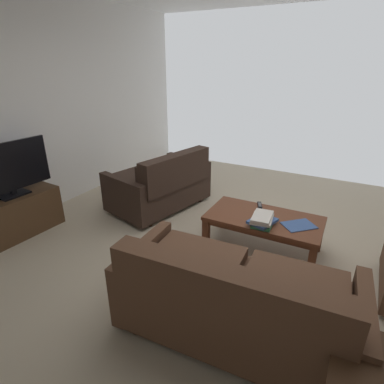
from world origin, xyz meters
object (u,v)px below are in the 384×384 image
end_table (379,378)px  tv_stand (19,215)px  sofa_main (234,300)px  coffee_table (264,222)px  book_stack (262,220)px  flat_tv (8,169)px  loose_magazine (299,225)px  tv_remote (260,205)px  loveseat_near (162,184)px

end_table → tv_stand: bearing=-8.2°
sofa_main → coffee_table: (0.14, -1.26, -0.01)m
coffee_table → end_table: 1.85m
sofa_main → end_table: sofa_main is taller
book_stack → coffee_table: bearing=-81.5°
sofa_main → flat_tv: 2.86m
tv_stand → sofa_main: bearing=175.0°
flat_tv → book_stack: (-2.70, -0.83, -0.36)m
loose_magazine → flat_tv: bearing=-115.8°
tv_stand → loose_magazine: 3.19m
coffee_table → tv_remote: bearing=-63.3°
tv_stand → flat_tv: (-0.00, -0.00, 0.57)m
book_stack → loveseat_near: bearing=-20.2°
end_table → tv_remote: end_table is taller
end_table → tv_stand: end_table is taller
end_table → loose_magazine: (0.67, -1.52, -0.04)m
loveseat_near → coffee_table: bearing=165.6°
sofa_main → tv_remote: sofa_main is taller
loveseat_near → coffee_table: loveseat_near is taller
flat_tv → coffee_table: bearing=-159.2°
end_table → coffee_table: bearing=-56.4°
flat_tv → tv_remote: 2.87m
tv_remote → loose_magazine: size_ratio=0.53×
loose_magazine → coffee_table: bearing=-137.4°
sofa_main → loveseat_near: loveseat_near is taller
tv_stand → book_stack: bearing=-162.9°
tv_stand → loose_magazine: size_ratio=3.03×
coffee_table → tv_stand: (2.67, 1.01, -0.09)m
flat_tv → tv_remote: bearing=-153.8°
tv_remote → loose_magazine: bearing=151.4°
sofa_main → end_table: (-0.88, 0.28, 0.10)m
tv_stand → flat_tv: 0.57m
end_table → book_stack: size_ratio=1.63×
tv_stand → book_stack: size_ratio=2.86×
loose_magazine → book_stack: bearing=-107.9°
loveseat_near → sofa_main: bearing=135.7°
flat_tv → tv_remote: size_ratio=5.81×
tv_remote → tv_stand: bearing=26.2°
tv_remote → loveseat_near: bearing=-6.3°
tv_remote → loose_magazine: tv_remote is taller
book_stack → tv_remote: size_ratio=1.98×
end_table → sofa_main: bearing=-17.7°
loveseat_near → tv_remote: loveseat_near is taller
coffee_table → loose_magazine: 0.37m
coffee_table → tv_remote: tv_remote is taller
end_table → tv_remote: (1.15, -1.78, -0.03)m
loveseat_near → end_table: (-2.59, 1.94, 0.09)m
flat_tv → book_stack: flat_tv is taller
end_table → flat_tv: 3.75m
loveseat_near → tv_remote: 1.45m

